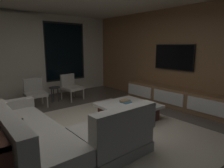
{
  "coord_description": "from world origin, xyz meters",
  "views": [
    {
      "loc": [
        -1.92,
        -2.93,
        1.67
      ],
      "look_at": [
        0.91,
        0.5,
        0.8
      ],
      "focal_mm": 31.64,
      "sensor_mm": 36.0,
      "label": 1
    }
  ],
  "objects_px": {
    "side_stool": "(55,90)",
    "media_console": "(174,98)",
    "coffee_table": "(128,112)",
    "mounted_tv": "(174,57)",
    "accent_chair_near_window": "(71,85)",
    "sectional_couch": "(50,136)",
    "accent_chair_by_curtain": "(34,91)",
    "book_stack_on_coffee_table": "(125,101)"
  },
  "relations": [
    {
      "from": "coffee_table",
      "to": "accent_chair_near_window",
      "type": "height_order",
      "value": "accent_chair_near_window"
    },
    {
      "from": "accent_chair_by_curtain",
      "to": "media_console",
      "type": "height_order",
      "value": "accent_chair_by_curtain"
    },
    {
      "from": "book_stack_on_coffee_table",
      "to": "accent_chair_by_curtain",
      "type": "bearing_deg",
      "value": 121.37
    },
    {
      "from": "book_stack_on_coffee_table",
      "to": "side_stool",
      "type": "bearing_deg",
      "value": 108.25
    },
    {
      "from": "accent_chair_by_curtain",
      "to": "sectional_couch",
      "type": "bearing_deg",
      "value": -103.99
    },
    {
      "from": "accent_chair_by_curtain",
      "to": "mounted_tv",
      "type": "height_order",
      "value": "mounted_tv"
    },
    {
      "from": "coffee_table",
      "to": "accent_chair_by_curtain",
      "type": "height_order",
      "value": "accent_chair_by_curtain"
    },
    {
      "from": "sectional_couch",
      "to": "mounted_tv",
      "type": "distance_m",
      "value": 3.97
    },
    {
      "from": "accent_chair_by_curtain",
      "to": "side_stool",
      "type": "bearing_deg",
      "value": 5.49
    },
    {
      "from": "coffee_table",
      "to": "accent_chair_near_window",
      "type": "relative_size",
      "value": 1.49
    },
    {
      "from": "accent_chair_by_curtain",
      "to": "media_console",
      "type": "xyz_separation_m",
      "value": [
        2.97,
        -2.45,
        -0.18
      ]
    },
    {
      "from": "book_stack_on_coffee_table",
      "to": "accent_chair_by_curtain",
      "type": "xyz_separation_m",
      "value": [
        -1.35,
        2.21,
        0.05
      ]
    },
    {
      "from": "media_console",
      "to": "accent_chair_near_window",
      "type": "bearing_deg",
      "value": 125.65
    },
    {
      "from": "coffee_table",
      "to": "side_stool",
      "type": "height_order",
      "value": "side_stool"
    },
    {
      "from": "side_stool",
      "to": "mounted_tv",
      "type": "bearing_deg",
      "value": -42.17
    },
    {
      "from": "accent_chair_by_curtain",
      "to": "mounted_tv",
      "type": "relative_size",
      "value": 0.64
    },
    {
      "from": "accent_chair_near_window",
      "to": "accent_chair_by_curtain",
      "type": "distance_m",
      "value": 1.15
    },
    {
      "from": "accent_chair_near_window",
      "to": "coffee_table",
      "type": "bearing_deg",
      "value": -86.4
    },
    {
      "from": "book_stack_on_coffee_table",
      "to": "side_stool",
      "type": "distance_m",
      "value": 2.39
    },
    {
      "from": "sectional_couch",
      "to": "side_stool",
      "type": "bearing_deg",
      "value": 64.91
    },
    {
      "from": "accent_chair_near_window",
      "to": "mounted_tv",
      "type": "xyz_separation_m",
      "value": [
        2.0,
        -2.34,
        0.92
      ]
    },
    {
      "from": "book_stack_on_coffee_table",
      "to": "accent_chair_by_curtain",
      "type": "relative_size",
      "value": 0.29
    },
    {
      "from": "mounted_tv",
      "to": "accent_chair_by_curtain",
      "type": "bearing_deg",
      "value": 144.44
    },
    {
      "from": "mounted_tv",
      "to": "accent_chair_near_window",
      "type": "bearing_deg",
      "value": 130.54
    },
    {
      "from": "coffee_table",
      "to": "side_stool",
      "type": "distance_m",
      "value": 2.52
    },
    {
      "from": "sectional_couch",
      "to": "accent_chair_by_curtain",
      "type": "height_order",
      "value": "sectional_couch"
    },
    {
      "from": "coffee_table",
      "to": "side_stool",
      "type": "relative_size",
      "value": 2.52
    },
    {
      "from": "book_stack_on_coffee_table",
      "to": "accent_chair_near_window",
      "type": "xyz_separation_m",
      "value": [
        -0.2,
        2.3,
        0.05
      ]
    },
    {
      "from": "sectional_couch",
      "to": "mounted_tv",
      "type": "xyz_separation_m",
      "value": [
        3.8,
        0.36,
        1.06
      ]
    },
    {
      "from": "book_stack_on_coffee_table",
      "to": "mounted_tv",
      "type": "xyz_separation_m",
      "value": [
        1.8,
        -0.04,
        0.96
      ]
    },
    {
      "from": "media_console",
      "to": "sectional_couch",
      "type": "bearing_deg",
      "value": -177.36
    },
    {
      "from": "side_stool",
      "to": "mounted_tv",
      "type": "height_order",
      "value": "mounted_tv"
    },
    {
      "from": "sectional_couch",
      "to": "side_stool",
      "type": "distance_m",
      "value": 2.96
    },
    {
      "from": "accent_chair_near_window",
      "to": "side_stool",
      "type": "relative_size",
      "value": 1.7
    },
    {
      "from": "coffee_table",
      "to": "mounted_tv",
      "type": "relative_size",
      "value": 0.95
    },
    {
      "from": "side_stool",
      "to": "media_console",
      "type": "relative_size",
      "value": 0.15
    },
    {
      "from": "coffee_table",
      "to": "accent_chair_by_curtain",
      "type": "distance_m",
      "value": 2.71
    },
    {
      "from": "sectional_couch",
      "to": "accent_chair_near_window",
      "type": "bearing_deg",
      "value": 56.35
    },
    {
      "from": "side_stool",
      "to": "media_console",
      "type": "distance_m",
      "value": 3.45
    },
    {
      "from": "sectional_couch",
      "to": "coffee_table",
      "type": "distance_m",
      "value": 1.98
    },
    {
      "from": "sectional_couch",
      "to": "media_console",
      "type": "bearing_deg",
      "value": 2.64
    },
    {
      "from": "side_stool",
      "to": "mounted_tv",
      "type": "relative_size",
      "value": 0.38
    }
  ]
}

